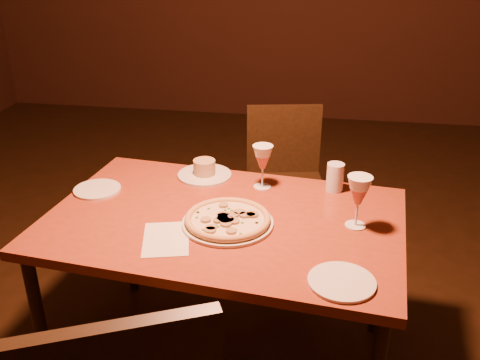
# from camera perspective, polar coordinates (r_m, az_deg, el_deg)

# --- Properties ---
(dining_table) EXTENTS (1.35, 0.95, 0.68)m
(dining_table) POSITION_cam_1_polar(r_m,az_deg,el_deg) (1.97, -1.75, -5.50)
(dining_table) COLOR maroon
(dining_table) RESTS_ON floor
(chair_far) EXTENTS (0.46, 0.46, 0.81)m
(chair_far) POSITION_cam_1_polar(r_m,az_deg,el_deg) (2.80, 4.82, 0.32)
(chair_far) COLOR black
(chair_far) RESTS_ON floor
(pizza_plate) EXTENTS (0.32, 0.32, 0.04)m
(pizza_plate) POSITION_cam_1_polar(r_m,az_deg,el_deg) (1.89, -1.33, -4.26)
(pizza_plate) COLOR silver
(pizza_plate) RESTS_ON dining_table
(ramekin_saucer) EXTENTS (0.23, 0.23, 0.07)m
(ramekin_saucer) POSITION_cam_1_polar(r_m,az_deg,el_deg) (2.25, -3.81, 0.96)
(ramekin_saucer) COLOR silver
(ramekin_saucer) RESTS_ON dining_table
(wine_glass_far) EXTENTS (0.08, 0.08, 0.18)m
(wine_glass_far) POSITION_cam_1_polar(r_m,az_deg,el_deg) (2.12, 2.42, 1.42)
(wine_glass_far) COLOR #AE5348
(wine_glass_far) RESTS_ON dining_table
(wine_glass_right) EXTENTS (0.09, 0.09, 0.19)m
(wine_glass_right) POSITION_cam_1_polar(r_m,az_deg,el_deg) (1.88, 12.46, -2.29)
(wine_glass_right) COLOR #AE5348
(wine_glass_right) RESTS_ON dining_table
(water_tumbler) EXTENTS (0.07, 0.07, 0.11)m
(water_tumbler) POSITION_cam_1_polar(r_m,az_deg,el_deg) (2.14, 10.10, 0.30)
(water_tumbler) COLOR silver
(water_tumbler) RESTS_ON dining_table
(side_plate_left) EXTENTS (0.19, 0.19, 0.01)m
(side_plate_left) POSITION_cam_1_polar(r_m,az_deg,el_deg) (2.21, -14.99, -0.97)
(side_plate_left) COLOR silver
(side_plate_left) RESTS_ON dining_table
(side_plate_near) EXTENTS (0.20, 0.20, 0.01)m
(side_plate_near) POSITION_cam_1_polar(r_m,az_deg,el_deg) (1.63, 10.79, -10.62)
(side_plate_near) COLOR silver
(side_plate_near) RESTS_ON dining_table
(menu_card) EXTENTS (0.20, 0.25, 0.00)m
(menu_card) POSITION_cam_1_polar(r_m,az_deg,el_deg) (1.83, -7.90, -6.23)
(menu_card) COLOR beige
(menu_card) RESTS_ON dining_table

